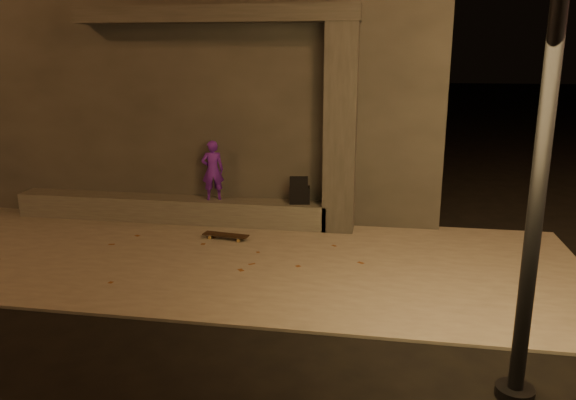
% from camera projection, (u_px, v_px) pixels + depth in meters
% --- Properties ---
extents(ground, '(120.00, 120.00, 0.00)m').
position_uv_depth(ground, '(174.00, 315.00, 6.91)').
color(ground, black).
rests_on(ground, ground).
extents(sidewalk, '(11.00, 4.40, 0.04)m').
position_uv_depth(sidewalk, '(221.00, 257.00, 8.81)').
color(sidewalk, '#69635D').
rests_on(sidewalk, ground).
extents(building, '(9.00, 5.10, 5.22)m').
position_uv_depth(building, '(231.00, 78.00, 12.61)').
color(building, '#34322F').
rests_on(building, ground).
extents(ledge, '(6.00, 0.55, 0.45)m').
position_uv_depth(ledge, '(170.00, 209.00, 10.67)').
color(ledge, '#4D4B46').
rests_on(ledge, sidewalk).
extents(column, '(0.55, 0.55, 3.60)m').
position_uv_depth(column, '(340.00, 130.00, 9.74)').
color(column, '#34322F').
rests_on(column, sidewalk).
extents(canopy, '(5.00, 0.70, 0.28)m').
position_uv_depth(canopy, '(216.00, 14.00, 9.67)').
color(canopy, '#34322F').
rests_on(canopy, column).
extents(skateboarder, '(0.47, 0.38, 1.11)m').
position_uv_depth(skateboarder, '(213.00, 170.00, 10.33)').
color(skateboarder, '#591AA9').
rests_on(skateboarder, ledge).
extents(backpack, '(0.40, 0.29, 0.52)m').
position_uv_depth(backpack, '(300.00, 194.00, 10.16)').
color(backpack, black).
rests_on(backpack, ledge).
extents(skateboard, '(0.82, 0.31, 0.09)m').
position_uv_depth(skateboard, '(226.00, 235.00, 9.60)').
color(skateboard, black).
rests_on(skateboard, sidewalk).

